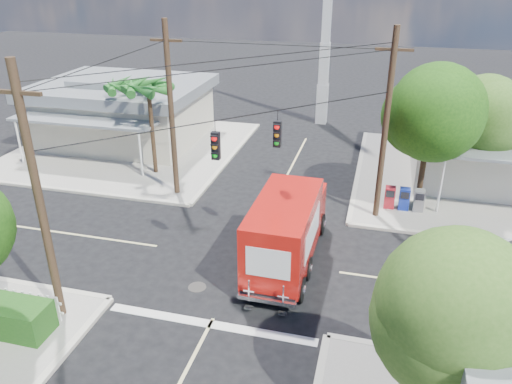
% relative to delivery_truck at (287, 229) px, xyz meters
% --- Properties ---
extents(ground, '(120.00, 120.00, 0.00)m').
position_rel_delivery_truck_xyz_m(ground, '(-1.77, -0.24, -1.57)').
color(ground, black).
rests_on(ground, ground).
extents(sidewalk_ne, '(14.12, 14.12, 0.14)m').
position_rel_delivery_truck_xyz_m(sidewalk_ne, '(9.11, 10.64, -1.50)').
color(sidewalk_ne, '#9C978C').
rests_on(sidewalk_ne, ground).
extents(sidewalk_nw, '(14.12, 14.12, 0.14)m').
position_rel_delivery_truck_xyz_m(sidewalk_nw, '(-12.65, 10.64, -1.50)').
color(sidewalk_nw, '#9C978C').
rests_on(sidewalk_nw, ground).
extents(road_markings, '(32.00, 32.00, 0.01)m').
position_rel_delivery_truck_xyz_m(road_markings, '(-1.77, -1.71, -1.57)').
color(road_markings, beige).
rests_on(road_markings, ground).
extents(building_nw, '(10.80, 10.20, 4.30)m').
position_rel_delivery_truck_xyz_m(building_nw, '(-13.77, 12.23, 0.65)').
color(building_nw, beige).
rests_on(building_nw, sidewalk_nw).
extents(radio_tower, '(0.80, 0.80, 17.00)m').
position_rel_delivery_truck_xyz_m(radio_tower, '(-1.27, 19.76, 4.07)').
color(radio_tower, silver).
rests_on(radio_tower, ground).
extents(tree_ne_front, '(4.21, 4.14, 6.66)m').
position_rel_delivery_truck_xyz_m(tree_ne_front, '(5.44, 6.52, 3.19)').
color(tree_ne_front, '#422D1C').
rests_on(tree_ne_front, sidewalk_ne).
extents(tree_ne_back, '(3.77, 3.66, 5.82)m').
position_rel_delivery_truck_xyz_m(tree_ne_back, '(8.04, 8.72, 2.61)').
color(tree_ne_back, '#422D1C').
rests_on(tree_ne_back, sidewalk_ne).
extents(tree_se, '(3.67, 3.54, 5.62)m').
position_rel_delivery_truck_xyz_m(tree_se, '(5.24, -7.48, 2.47)').
color(tree_se, '#422D1C').
rests_on(tree_se, sidewalk_se).
extents(palm_nw_front, '(3.01, 3.08, 5.59)m').
position_rel_delivery_truck_xyz_m(palm_nw_front, '(-9.27, 7.26, 3.47)').
color(palm_nw_front, '#422D1C').
rests_on(palm_nw_front, sidewalk_nw).
extents(palm_nw_back, '(3.01, 3.08, 5.19)m').
position_rel_delivery_truck_xyz_m(palm_nw_back, '(-11.27, 8.76, 3.10)').
color(palm_nw_back, '#422D1C').
rests_on(palm_nw_back, sidewalk_nw).
extents(utility_poles, '(12.00, 10.68, 9.00)m').
position_rel_delivery_truck_xyz_m(utility_poles, '(-3.35, 1.37, 3.10)').
color(utility_poles, '#473321').
rests_on(utility_poles, ground).
extents(vending_boxes, '(1.90, 0.50, 1.10)m').
position_rel_delivery_truck_xyz_m(vending_boxes, '(4.73, 5.96, -0.88)').
color(vending_boxes, '#A71823').
rests_on(vending_boxes, sidewalk_ne).
extents(delivery_truck, '(2.40, 7.22, 3.10)m').
position_rel_delivery_truck_xyz_m(delivery_truck, '(0.00, 0.00, 0.00)').
color(delivery_truck, black).
rests_on(delivery_truck, ground).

